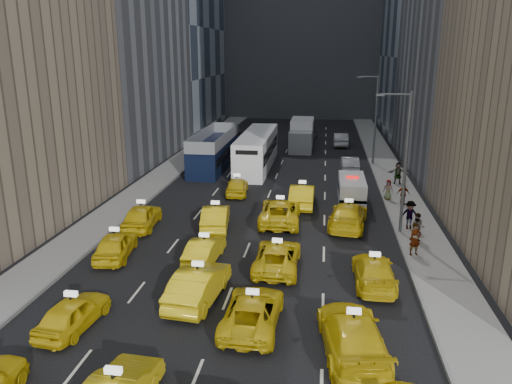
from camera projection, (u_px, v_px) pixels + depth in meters
ground at (219, 320)px, 21.75m from camera, size 160.00×160.00×0.00m
sidewalk_west at (165, 174)px, 46.92m from camera, size 3.00×90.00×0.15m
sidewalk_east at (393, 182)px, 44.17m from camera, size 3.00×90.00×0.15m
curb_west at (179, 174)px, 46.73m from camera, size 0.15×90.00×0.18m
curb_east at (377, 181)px, 44.35m from camera, size 0.15×90.00×0.18m
streetlight_near at (404, 158)px, 30.62m from camera, size 2.15×0.22×9.00m
streetlight_far at (375, 117)px, 49.67m from camera, size 2.15×0.22×9.00m
taxi_4 at (73, 313)px, 20.97m from camera, size 2.03×4.18×1.37m
taxi_5 at (199, 284)px, 23.25m from camera, size 2.25×5.16×1.65m
taxi_6 at (253, 311)px, 21.14m from camera, size 2.41×5.02×1.38m
taxi_7 at (353, 335)px, 19.14m from camera, size 2.99×5.86×1.63m
taxi_8 at (116, 245)px, 28.15m from camera, size 2.30×4.51×1.47m
taxi_9 at (205, 250)px, 27.62m from camera, size 1.68×4.17×1.35m
taxi_10 at (277, 256)px, 26.69m from camera, size 2.33×5.02×1.39m
taxi_11 at (374, 271)px, 24.91m from camera, size 2.03×4.85×1.40m
taxi_12 at (142, 216)px, 32.84m from camera, size 2.30×4.82×1.59m
taxi_13 at (216, 217)px, 32.78m from camera, size 2.26×4.86×1.54m
taxi_14 at (280, 211)px, 33.80m from camera, size 2.81×5.79×1.59m
taxi_15 at (348, 215)px, 32.95m from camera, size 2.98×5.84×1.62m
taxi_16 at (237, 186)px, 40.36m from camera, size 2.08×4.32×1.42m
taxi_17 at (302, 195)px, 37.40m from camera, size 1.78×5.04×1.66m
nypd_van at (352, 191)px, 37.96m from camera, size 2.60×5.24×2.16m
double_decker at (214, 149)px, 49.71m from camera, size 4.30×12.49×3.56m
city_bus at (257, 150)px, 49.49m from camera, size 4.47×13.61×3.45m
box_truck at (302, 135)px, 58.72m from camera, size 2.89×7.63×3.44m
misc_car_0 at (350, 164)px, 47.92m from camera, size 1.69×4.61×1.51m
misc_car_1 at (236, 138)px, 61.90m from camera, size 2.69×5.64×1.55m
misc_car_2 at (309, 134)px, 65.85m from camera, size 2.37×4.76×1.33m
misc_car_3 at (267, 138)px, 61.95m from camera, size 2.20×4.70×1.56m
misc_car_4 at (341, 139)px, 60.92m from camera, size 1.73×4.85×1.59m
pedestrian_0 at (415, 239)px, 28.06m from camera, size 0.81×0.68×1.88m
pedestrian_1 at (418, 227)px, 30.15m from camera, size 0.95×0.71×1.74m
pedestrian_2 at (410, 215)px, 32.17m from camera, size 1.22×0.53×1.88m
pedestrian_3 at (403, 194)px, 37.28m from camera, size 1.01×0.57×1.63m
pedestrian_4 at (388, 190)px, 38.58m from camera, size 0.84×0.61×1.55m
pedestrian_5 at (398, 173)px, 43.06m from camera, size 1.78×0.67×1.88m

